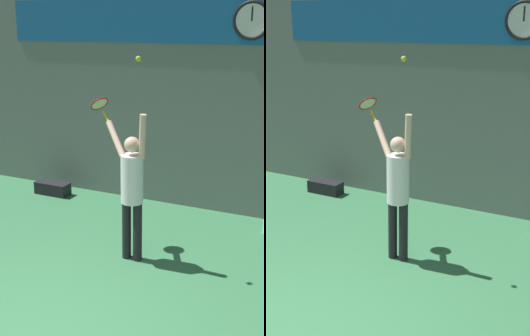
{
  "view_description": "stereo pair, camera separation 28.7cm",
  "coord_description": "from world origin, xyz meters",
  "views": [
    {
      "loc": [
        2.69,
        -3.05,
        3.31
      ],
      "look_at": [
        0.07,
        2.52,
        1.39
      ],
      "focal_mm": 50.0,
      "sensor_mm": 36.0,
      "label": 1
    },
    {
      "loc": [
        2.94,
        -2.93,
        3.31
      ],
      "look_at": [
        0.07,
        2.52,
        1.39
      ],
      "focal_mm": 50.0,
      "sensor_mm": 36.0,
      "label": 2
    }
  ],
  "objects": [
    {
      "name": "scoreboard_clock",
      "position": [
        1.11,
        4.78,
        3.35
      ],
      "size": [
        0.62,
        0.06,
        0.62
      ],
      "color": "white"
    },
    {
      "name": "tennis_racket",
      "position": [
        -0.64,
        2.92,
        2.15
      ],
      "size": [
        0.39,
        0.36,
        0.36
      ],
      "color": "yellow"
    },
    {
      "name": "back_wall",
      "position": [
        0.0,
        4.86,
        2.5
      ],
      "size": [
        18.0,
        0.1,
        5.0
      ],
      "color": "slate",
      "rests_on": "ground_plane"
    },
    {
      "name": "tennis_ball",
      "position": [
        0.21,
        2.42,
        2.88
      ],
      "size": [
        0.07,
        0.07,
        0.07
      ],
      "color": "#CCDB2D"
    },
    {
      "name": "equipment_bag",
      "position": [
        -2.52,
        4.29,
        0.12
      ],
      "size": [
        0.7,
        0.3,
        0.25
      ],
      "color": "black",
      "rests_on": "ground_plane"
    },
    {
      "name": "tennis_player",
      "position": [
        0.06,
        2.53,
        1.12
      ],
      "size": [
        0.8,
        0.51,
        2.16
      ],
      "color": "black",
      "rests_on": "ground_plane"
    },
    {
      "name": "sponsor_banner",
      "position": [
        0.0,
        4.8,
        3.35
      ],
      "size": [
        7.08,
        0.02,
        0.75
      ],
      "color": "#195B9E"
    }
  ]
}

